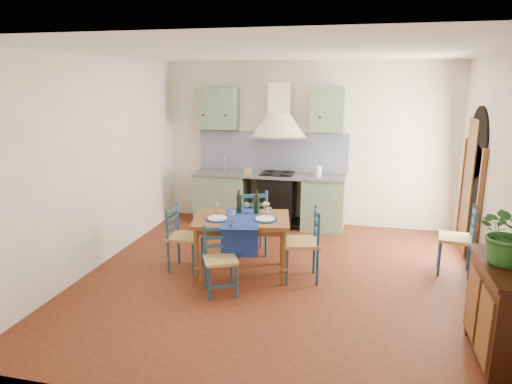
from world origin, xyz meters
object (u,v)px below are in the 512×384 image
dining_table (242,224)px  potted_plant (509,232)px  chair_near (220,259)px  sideboard (506,311)px

dining_table → potted_plant: 3.06m
chair_near → sideboard: size_ratio=0.77×
potted_plant → sideboard: bearing=-40.0°
dining_table → potted_plant: bearing=-25.7°
sideboard → potted_plant: size_ratio=1.82×
potted_plant → dining_table: bearing=154.3°
chair_near → dining_table: bearing=78.7°
dining_table → sideboard: (2.77, -1.35, -0.17)m
chair_near → sideboard: 2.99m
chair_near → potted_plant: size_ratio=1.40×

